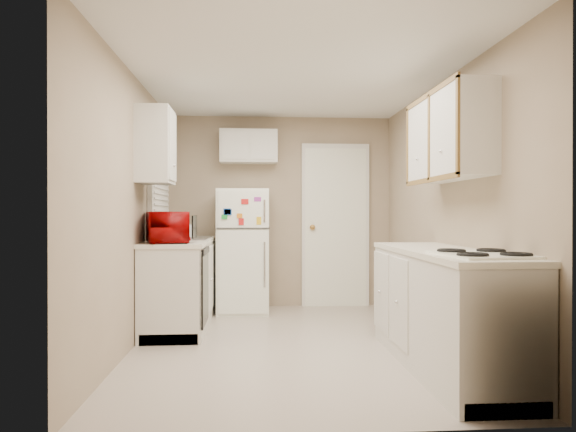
{
  "coord_description": "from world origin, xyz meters",
  "views": [
    {
      "loc": [
        -0.35,
        -4.6,
        1.18
      ],
      "look_at": [
        0.0,
        0.5,
        1.15
      ],
      "focal_mm": 32.0,
      "sensor_mm": 36.0,
      "label": 1
    }
  ],
  "objects": [
    {
      "name": "dishwasher",
      "position": [
        -0.81,
        0.3,
        0.49
      ],
      "size": [
        0.03,
        0.58,
        0.72
      ],
      "primitive_type": "cube",
      "color": "black",
      "rests_on": "floor"
    },
    {
      "name": "upper_cabinet_left",
      "position": [
        -1.25,
        0.22,
        1.8
      ],
      "size": [
        0.3,
        0.45,
        0.7
      ],
      "primitive_type": "cube",
      "color": "silver",
      "rests_on": "wall_left"
    },
    {
      "name": "cabinet_over_fridge",
      "position": [
        -0.4,
        1.75,
        2.0
      ],
      "size": [
        0.7,
        0.3,
        0.4
      ],
      "primitive_type": "cube",
      "color": "silver",
      "rests_on": "wall_back"
    },
    {
      "name": "wall_front",
      "position": [
        0.0,
        -1.9,
        1.2
      ],
      "size": [
        2.8,
        2.8,
        0.0
      ],
      "primitive_type": "plane",
      "color": "tan",
      "rests_on": "floor"
    },
    {
      "name": "stove",
      "position": [
        1.15,
        -1.35,
        0.39
      ],
      "size": [
        0.56,
        0.67,
        0.78
      ],
      "primitive_type": "cube",
      "rotation": [
        0.0,
        0.0,
        0.07
      ],
      "color": "white",
      "rests_on": "floor"
    },
    {
      "name": "refrigerator",
      "position": [
        -0.46,
        1.52,
        0.73
      ],
      "size": [
        0.62,
        0.6,
        1.46
      ],
      "primitive_type": "cube",
      "rotation": [
        0.0,
        0.0,
        -0.03
      ],
      "color": "white",
      "rests_on": "floor"
    },
    {
      "name": "wall_right",
      "position": [
        1.4,
        0.0,
        1.2
      ],
      "size": [
        3.8,
        3.8,
        0.0
      ],
      "primitive_type": "plane",
      "color": "tan",
      "rests_on": "floor"
    },
    {
      "name": "upper_cabinet_right",
      "position": [
        1.25,
        -0.5,
        1.8
      ],
      "size": [
        0.3,
        1.2,
        0.7
      ],
      "primitive_type": "cube",
      "color": "silver",
      "rests_on": "wall_right"
    },
    {
      "name": "ceiling",
      "position": [
        0.0,
        0.0,
        2.4
      ],
      "size": [
        3.8,
        3.8,
        0.0
      ],
      "primitive_type": "plane",
      "color": "white",
      "rests_on": "floor"
    },
    {
      "name": "floor",
      "position": [
        0.0,
        0.0,
        0.0
      ],
      "size": [
        3.8,
        3.8,
        0.0
      ],
      "primitive_type": "plane",
      "color": "beige",
      "rests_on": "ground"
    },
    {
      "name": "window_blinds",
      "position": [
        -1.36,
        1.05,
        1.6
      ],
      "size": [
        0.1,
        0.98,
        1.08
      ],
      "primitive_type": "cube",
      "color": "silver",
      "rests_on": "wall_left"
    },
    {
      "name": "right_counter",
      "position": [
        1.1,
        -0.8,
        0.45
      ],
      "size": [
        0.6,
        2.0,
        0.9
      ],
      "primitive_type": "cube",
      "color": "silver",
      "rests_on": "floor"
    },
    {
      "name": "sink",
      "position": [
        -1.1,
        1.05,
        0.86
      ],
      "size": [
        0.54,
        0.74,
        0.16
      ],
      "primitive_type": "cube",
      "color": "gray",
      "rests_on": "left_counter"
    },
    {
      "name": "soap_bottle",
      "position": [
        -1.09,
        1.3,
        1.0
      ],
      "size": [
        0.13,
        0.13,
        0.22
      ],
      "primitive_type": "imported",
      "rotation": [
        0.0,
        0.0,
        -0.33
      ],
      "color": "silver",
      "rests_on": "left_counter"
    },
    {
      "name": "wall_left",
      "position": [
        -1.4,
        0.0,
        1.2
      ],
      "size": [
        3.8,
        3.8,
        0.0
      ],
      "primitive_type": "plane",
      "color": "tan",
      "rests_on": "floor"
    },
    {
      "name": "left_counter",
      "position": [
        -1.1,
        0.9,
        0.45
      ],
      "size": [
        0.6,
        1.8,
        0.9
      ],
      "primitive_type": "cube",
      "color": "silver",
      "rests_on": "floor"
    },
    {
      "name": "microwave",
      "position": [
        -1.15,
        0.28,
        1.05
      ],
      "size": [
        0.58,
        0.43,
        0.35
      ],
      "primitive_type": "imported",
      "rotation": [
        0.0,
        0.0,
        1.85
      ],
      "color": "#8A0102",
      "rests_on": "left_counter"
    },
    {
      "name": "interior_door",
      "position": [
        0.7,
        1.86,
        1.02
      ],
      "size": [
        0.86,
        0.06,
        2.08
      ],
      "primitive_type": "cube",
      "color": "white",
      "rests_on": "floor"
    },
    {
      "name": "wall_back",
      "position": [
        0.0,
        1.9,
        1.2
      ],
      "size": [
        2.8,
        2.8,
        0.0
      ],
      "primitive_type": "plane",
      "color": "tan",
      "rests_on": "floor"
    }
  ]
}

